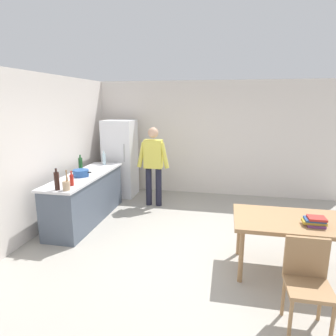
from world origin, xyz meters
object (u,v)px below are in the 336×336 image
Objects in this scene: refrigerator at (120,158)px; bottle_wine_green at (81,165)px; person at (153,161)px; bottle_wine_dark at (57,181)px; dining_table at (289,225)px; chair at (307,278)px; book_stack at (315,221)px; utensil_jar at (66,185)px; cooking_pot at (81,173)px; bottle_sauce_red at (72,180)px; bottle_water_clear at (104,159)px.

refrigerator reaches higher than bottle_wine_green.
bottle_wine_dark is at bearing -116.32° from person.
bottle_wine_green reaches higher than dining_table.
bottle_wine_dark is (-1.00, -2.03, 0.07)m from person.
bottle_wine_green is (-3.55, 2.21, 0.51)m from chair.
book_stack is at bearing -4.34° from bottle_wine_dark.
chair is at bearing -17.98° from bottle_wine_dark.
utensil_jar is (-3.21, 0.13, 0.31)m from dining_table.
bottle_wine_dark reaches higher than cooking_pot.
refrigerator is 7.50× the size of bottle_sauce_red.
utensil_jar reaches higher than book_stack.
refrigerator is at bearing 82.88° from bottle_water_clear.
chair is at bearing -52.97° from person.
bottle_wine_green is at bearing 160.77° from dining_table.
bottle_water_clear reaches higher than bottle_sauce_red.
bottle_wine_dark reaches higher than dining_table.
utensil_jar is (0.20, -0.83, 0.02)m from cooking_pot.
bottle_wine_green reaches higher than utensil_jar.
chair is 3.42m from utensil_jar.
bottle_water_clear is at bearing 94.87° from bottle_sauce_red.
refrigerator reaches higher than dining_table.
bottle_wine_green is (-0.29, 0.86, 0.05)m from bottle_sauce_red.
dining_table is at bearing -42.41° from person.
bottle_wine_dark reaches higher than bottle_sauce_red.
chair is 4.51m from bottle_water_clear.
bottle_water_clear is at bearing 91.18° from bottle_wine_dark.
book_stack reaches higher than dining_table.
book_stack is (0.26, -0.15, 0.13)m from dining_table.
person is 5.00× the size of bottle_wine_green.
person is 3.48m from book_stack.
cooking_pot is 0.32m from bottle_wine_green.
bottle_wine_dark is at bearing -91.17° from refrigerator.
bottle_wine_dark is 1.00× the size of bottle_wine_green.
person is 5.00× the size of bottle_wine_dark.
chair is at bearing -29.59° from cooking_pot.
refrigerator is 1.74m from cooking_pot.
bottle_wine_dark is at bearing 150.94° from chair.
bottle_water_clear is 4.23m from book_stack.
bottle_wine_green is at bearing -142.79° from person.
person is at bearing 9.53° from bottle_water_clear.
dining_table is 3.50× the size of cooking_pot.
bottle_wine_dark is (-3.35, 0.12, 0.37)m from dining_table.
cooking_pot is 1.25× the size of utensil_jar.
refrigerator is at bearing 140.71° from dining_table.
person is at bearing 138.57° from book_stack.
bottle_wine_dark is at bearing -176.01° from utensil_jar.
refrigerator reaches higher than book_stack.
cooking_pot is 1.18× the size of bottle_wine_green.
chair is 3.03× the size of bottle_water_clear.
bottle_wine_dark is 1.28× the size of book_stack.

